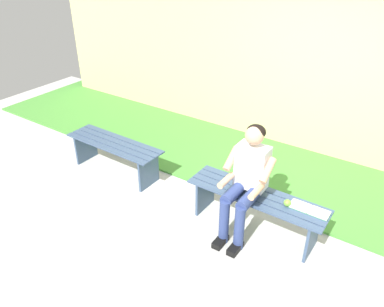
% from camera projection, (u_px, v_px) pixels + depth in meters
% --- Properties ---
extents(ground_plane, '(10.00, 7.00, 0.04)m').
position_uv_depth(ground_plane, '(125.00, 243.00, 4.20)').
color(ground_plane, '#B2B2AD').
extents(grass_strip, '(9.00, 2.35, 0.03)m').
position_uv_depth(grass_strip, '(235.00, 148.00, 6.00)').
color(grass_strip, '#478C38').
rests_on(grass_strip, ground).
extents(brick_wall, '(9.50, 0.24, 2.40)m').
position_uv_depth(brick_wall, '(296.00, 70.00, 5.63)').
color(brick_wall, '#D1C684').
rests_on(brick_wall, ground).
extents(bench_near, '(1.58, 0.44, 0.47)m').
position_uv_depth(bench_near, '(256.00, 204.00, 4.21)').
color(bench_near, '#384C6B').
rests_on(bench_near, ground).
extents(bench_far, '(1.46, 0.44, 0.47)m').
position_uv_depth(bench_far, '(115.00, 150.00, 5.26)').
color(bench_far, '#384C6B').
rests_on(bench_far, ground).
extents(person_seated, '(0.50, 0.69, 1.28)m').
position_uv_depth(person_seated, '(246.00, 179.00, 4.00)').
color(person_seated, silver).
rests_on(person_seated, ground).
extents(apple, '(0.08, 0.08, 0.08)m').
position_uv_depth(apple, '(287.00, 203.00, 3.96)').
color(apple, '#72B738').
rests_on(apple, bench_near).
extents(book_open, '(0.41, 0.16, 0.02)m').
position_uv_depth(book_open, '(309.00, 210.00, 3.91)').
color(book_open, white).
rests_on(book_open, bench_near).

